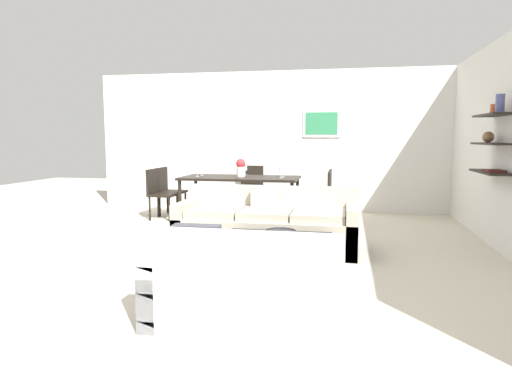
# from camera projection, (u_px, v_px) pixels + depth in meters

# --- Properties ---
(ground_plane) EXTENTS (18.00, 18.00, 0.00)m
(ground_plane) POSITION_uv_depth(u_px,v_px,m) (252.00, 255.00, 5.54)
(ground_plane) COLOR beige
(back_wall_unit) EXTENTS (8.40, 0.09, 2.70)m
(back_wall_unit) POSITION_uv_depth(u_px,v_px,m) (305.00, 141.00, 8.76)
(back_wall_unit) COLOR silver
(back_wall_unit) RESTS_ON ground
(right_wall_shelf_unit) EXTENTS (0.34, 8.20, 2.70)m
(right_wall_shelf_unit) POSITION_uv_depth(u_px,v_px,m) (511.00, 144.00, 5.38)
(right_wall_shelf_unit) COLOR silver
(right_wall_shelf_unit) RESTS_ON ground
(sofa_beige) EXTENTS (2.26, 0.90, 0.78)m
(sofa_beige) POSITION_uv_depth(u_px,v_px,m) (267.00, 226.00, 5.81)
(sofa_beige) COLOR #B2A893
(sofa_beige) RESTS_ON ground
(loveseat_white) EXTENTS (1.47, 0.90, 0.78)m
(loveseat_white) POSITION_uv_depth(u_px,v_px,m) (246.00, 284.00, 3.52)
(loveseat_white) COLOR white
(loveseat_white) RESTS_ON ground
(coffee_table) EXTENTS (1.14, 0.99, 0.38)m
(coffee_table) POSITION_uv_depth(u_px,v_px,m) (274.00, 258.00, 4.69)
(coffee_table) COLOR black
(coffee_table) RESTS_ON ground
(decorative_bowl) EXTENTS (0.35, 0.35, 0.09)m
(decorative_bowl) POSITION_uv_depth(u_px,v_px,m) (280.00, 234.00, 4.71)
(decorative_bowl) COLOR black
(decorative_bowl) RESTS_ON coffee_table
(dining_table) EXTENTS (2.02, 0.95, 0.75)m
(dining_table) POSITION_uv_depth(u_px,v_px,m) (240.00, 180.00, 7.81)
(dining_table) COLOR black
(dining_table) RESTS_ON ground
(dining_chair_left_near) EXTENTS (0.44, 0.44, 0.88)m
(dining_chair_left_near) POSITION_uv_depth(u_px,v_px,m) (159.00, 190.00, 7.91)
(dining_chair_left_near) COLOR black
(dining_chair_left_near) RESTS_ON ground
(dining_chair_right_far) EXTENTS (0.44, 0.44, 0.88)m
(dining_chair_right_far) POSITION_uv_depth(u_px,v_px,m) (323.00, 191.00, 7.77)
(dining_chair_right_far) COLOR black
(dining_chair_right_far) RESTS_ON ground
(dining_chair_head) EXTENTS (0.44, 0.44, 0.88)m
(dining_chair_head) POSITION_uv_depth(u_px,v_px,m) (251.00, 186.00, 8.69)
(dining_chair_head) COLOR black
(dining_chair_head) RESTS_ON ground
(dining_chair_left_far) EXTENTS (0.44, 0.44, 0.88)m
(dining_chair_left_far) POSITION_uv_depth(u_px,v_px,m) (168.00, 188.00, 8.32)
(dining_chair_left_far) COLOR black
(dining_chair_left_far) RESTS_ON ground
(dining_chair_right_near) EXTENTS (0.44, 0.44, 0.88)m
(dining_chair_right_near) POSITION_uv_depth(u_px,v_px,m) (322.00, 194.00, 7.35)
(dining_chair_right_near) COLOR black
(dining_chair_right_near) RESTS_ON ground
(wine_glass_head) EXTENTS (0.06, 0.06, 0.16)m
(wine_glass_head) POSITION_uv_depth(u_px,v_px,m) (245.00, 169.00, 8.20)
(wine_glass_head) COLOR silver
(wine_glass_head) RESTS_ON dining_table
(wine_glass_right_far) EXTENTS (0.08, 0.08, 0.19)m
(wine_glass_right_far) POSITION_uv_depth(u_px,v_px,m) (283.00, 169.00, 7.76)
(wine_glass_right_far) COLOR silver
(wine_glass_right_far) RESTS_ON dining_table
(wine_glass_right_near) EXTENTS (0.07, 0.07, 0.18)m
(wine_glass_right_near) POSITION_uv_depth(u_px,v_px,m) (281.00, 170.00, 7.53)
(wine_glass_right_near) COLOR silver
(wine_glass_right_near) RESTS_ON dining_table
(wine_glass_left_near) EXTENTS (0.07, 0.07, 0.14)m
(wine_glass_left_near) POSITION_uv_depth(u_px,v_px,m) (197.00, 171.00, 7.82)
(wine_glass_left_near) COLOR silver
(wine_glass_left_near) RESTS_ON dining_table
(wine_glass_left_far) EXTENTS (0.08, 0.08, 0.18)m
(wine_glass_left_far) POSITION_uv_depth(u_px,v_px,m) (202.00, 168.00, 8.05)
(wine_glass_left_far) COLOR silver
(wine_glass_left_far) RESTS_ON dining_table
(centerpiece_vase) EXTENTS (0.16, 0.16, 0.31)m
(centerpiece_vase) POSITION_uv_depth(u_px,v_px,m) (241.00, 167.00, 7.79)
(centerpiece_vase) COLOR silver
(centerpiece_vase) RESTS_ON dining_table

